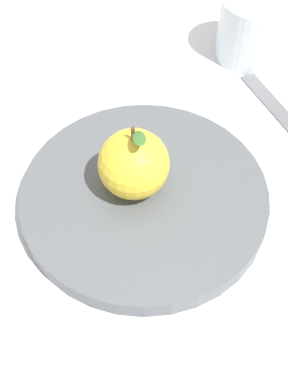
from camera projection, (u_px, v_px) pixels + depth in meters
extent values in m
plane|color=silver|center=(180.00, 199.00, 0.57)|extent=(2.40, 2.40, 0.00)
cylinder|color=#4C5156|center=(144.00, 198.00, 0.56)|extent=(0.24, 0.24, 0.02)
torus|color=#4C5156|center=(144.00, 195.00, 0.56)|extent=(0.24, 0.24, 0.01)
sphere|color=gold|center=(134.00, 164.00, 0.53)|extent=(0.07, 0.07, 0.07)
cylinder|color=#4C3319|center=(133.00, 135.00, 0.50)|extent=(0.00, 0.00, 0.02)
ellipsoid|color=#386628|center=(139.00, 138.00, 0.49)|extent=(0.03, 0.02, 0.01)
cylinder|color=silver|center=(251.00, 28.00, 0.68)|extent=(0.08, 0.08, 0.08)
torus|color=silver|center=(255.00, 1.00, 0.65)|extent=(0.08, 0.08, 0.01)
cylinder|color=#8B959D|center=(255.00, 2.00, 0.65)|extent=(0.06, 0.06, 0.01)
cube|color=#59595E|center=(279.00, 111.00, 0.65)|extent=(0.14, 0.04, 0.00)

